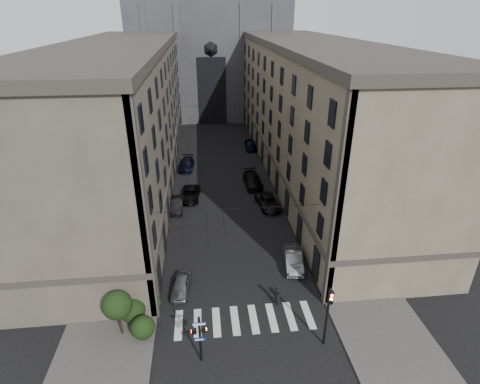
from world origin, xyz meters
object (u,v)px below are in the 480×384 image
object	(u,v)px
car_left_midnear	(177,205)
pedestrian	(277,295)
traffic_light_right	(328,311)
car_right_near	(293,259)
car_right_midfar	(253,180)
car_right_far	(251,145)
car_left_midfar	(190,194)
car_left_far	(187,164)
gothic_tower	(209,34)
car_left_near	(181,285)
pedestrian_signal_left	(200,336)
car_right_midnear	(268,202)

from	to	relation	value
car_left_midnear	pedestrian	bearing A→B (deg)	-62.95
traffic_light_right	car_right_near	size ratio (longest dim) A/B	1.12
car_right_near	car_right_midfar	distance (m)	19.00
car_right_far	car_left_midnear	bearing A→B (deg)	-118.86
car_left_midfar	car_right_far	bearing A→B (deg)	66.43
traffic_light_right	car_right_midfar	bearing A→B (deg)	92.80
traffic_light_right	car_left_far	bearing A→B (deg)	106.80
gothic_tower	car_right_midfar	size ratio (longest dim) A/B	10.17
car_left_far	pedestrian	distance (m)	32.51
car_left_near	car_left_midfar	size ratio (longest dim) A/B	0.75
car_left_midfar	pedestrian	bearing A→B (deg)	-64.48
pedestrian_signal_left	car_left_midnear	bearing A→B (deg)	96.71
gothic_tower	car_left_near	size ratio (longest dim) A/B	15.34
car_right_near	car_right_midnear	size ratio (longest dim) A/B	0.90
gothic_tower	pedestrian_signal_left	size ratio (longest dim) A/B	14.50
car_right_midnear	car_left_midnear	bearing A→B (deg)	170.15
car_right_midnear	car_right_midfar	xyz separation A→B (m)	(-1.08, 6.69, 0.11)
car_right_midnear	car_left_midfar	bearing A→B (deg)	153.79
pedestrian_signal_left	car_right_midfar	size ratio (longest dim) A/B	0.70
traffic_light_right	car_right_near	bearing A→B (deg)	90.32
car_left_near	car_left_far	size ratio (longest dim) A/B	0.72
pedestrian_signal_left	car_right_midfar	xyz separation A→B (m)	(7.71, 29.04, -1.49)
car_left_near	car_right_midfar	distance (m)	23.49
car_left_midnear	car_right_midnear	distance (m)	11.49
pedestrian_signal_left	car_left_midnear	world-z (taller)	pedestrian_signal_left
car_left_far	car_right_far	distance (m)	14.02
car_left_far	car_right_far	xyz separation A→B (m)	(11.31, 8.29, 0.05)
gothic_tower	car_right_near	distance (m)	65.86
traffic_light_right	car_left_near	size ratio (longest dim) A/B	1.38
gothic_tower	car_right_midnear	xyz separation A→B (m)	(5.28, -51.11, -17.08)
car_left_midnear	car_left_midfar	bearing A→B (deg)	60.16
car_left_near	pedestrian	world-z (taller)	pedestrian
gothic_tower	car_left_midfar	size ratio (longest dim) A/B	11.44
car_right_midfar	gothic_tower	bearing A→B (deg)	93.21
car_left_far	car_right_midfar	distance (m)	12.03
traffic_light_right	car_right_far	xyz separation A→B (m)	(0.43, 44.32, -2.47)
car_left_midfar	car_left_near	bearing A→B (deg)	-86.28
traffic_light_right	car_left_midnear	bearing A→B (deg)	117.76
car_right_far	car_right_near	bearing A→B (deg)	-90.47
traffic_light_right	car_left_midnear	xyz separation A→B (m)	(-11.80, 22.42, -2.57)
car_right_near	car_right_midfar	size ratio (longest dim) A/B	0.82
car_left_midfar	gothic_tower	bearing A→B (deg)	90.08
car_right_midnear	pedestrian	size ratio (longest dim) A/B	2.56
gothic_tower	traffic_light_right	bearing A→B (deg)	-85.62
car_right_near	car_right_midnear	distance (m)	12.27
car_left_near	car_right_near	bearing A→B (deg)	21.23
car_left_midnear	car_left_far	world-z (taller)	car_left_far
gothic_tower	car_right_midnear	distance (m)	54.15
car_right_midnear	pedestrian	distance (m)	17.50
car_left_midnear	car_right_far	distance (m)	25.08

